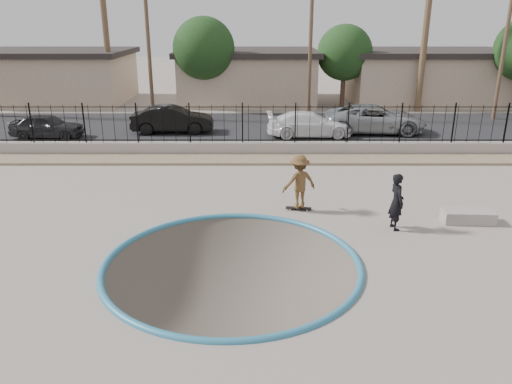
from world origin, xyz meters
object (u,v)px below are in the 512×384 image
object	(u,v)px
skateboard	(299,208)
concrete_ledge	(468,216)
car_d	(375,119)
skater	(299,184)
car_a	(47,126)
videographer	(397,202)
car_c	(309,124)
car_b	(173,119)

from	to	relation	value
skateboard	concrete_ledge	size ratio (longest dim) A/B	0.56
concrete_ledge	car_d	world-z (taller)	car_d
skateboard	skater	bearing A→B (deg)	51.84
concrete_ledge	car_a	xyz separation A→B (m)	(-18.22, 11.76, 0.49)
videographer	car_d	distance (m)	13.81
skater	car_c	distance (m)	11.15
car_d	car_a	bearing A→B (deg)	97.05
skater	videographer	distance (m)	3.29
concrete_ledge	car_b	distance (m)	17.50
videographer	car_c	size ratio (longest dim) A/B	0.39
skater	skateboard	world-z (taller)	skater
car_b	car_d	xyz separation A→B (m)	(11.47, 0.00, 0.03)
car_d	videographer	bearing A→B (deg)	172.92
videographer	car_c	bearing A→B (deg)	-3.18
car_c	car_a	bearing A→B (deg)	89.49
car_d	concrete_ledge	bearing A→B (deg)	-176.58
car_a	car_c	bearing A→B (deg)	-86.73
videographer	car_b	xyz separation A→B (m)	(-9.08, 13.61, -0.11)
skater	videographer	world-z (taller)	skater
concrete_ledge	car_c	bearing A→B (deg)	107.94
car_b	car_d	size ratio (longest dim) A/B	0.81
concrete_ledge	car_a	distance (m)	21.69
car_b	car_c	distance (m)	7.73
skater	car_b	world-z (taller)	skater
car_a	car_b	xyz separation A→B (m)	(6.62, 1.32, 0.10)
skater	skateboard	bearing A→B (deg)	24.41
concrete_ledge	car_b	world-z (taller)	car_b
videographer	car_a	world-z (taller)	videographer
skater	concrete_ledge	world-z (taller)	skater
skater	car_d	xyz separation A→B (m)	(5.26, 12.00, -0.10)
car_b	car_c	world-z (taller)	car_b
car_a	car_b	bearing A→B (deg)	-76.92
videographer	car_b	size ratio (longest dim) A/B	0.39
concrete_ledge	car_b	xyz separation A→B (m)	(-11.60, 13.09, 0.59)
skater	skateboard	xyz separation A→B (m)	(-0.00, -0.00, -0.86)
car_a	car_b	world-z (taller)	car_b
skateboard	car_a	world-z (taller)	car_a
videographer	skater	bearing A→B (deg)	51.24
car_d	skater	bearing A→B (deg)	159.19
car_a	car_c	xyz separation A→B (m)	(14.29, 0.37, 0.02)
car_a	car_c	size ratio (longest dim) A/B	0.83
skateboard	car_b	bearing A→B (deg)	124.20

